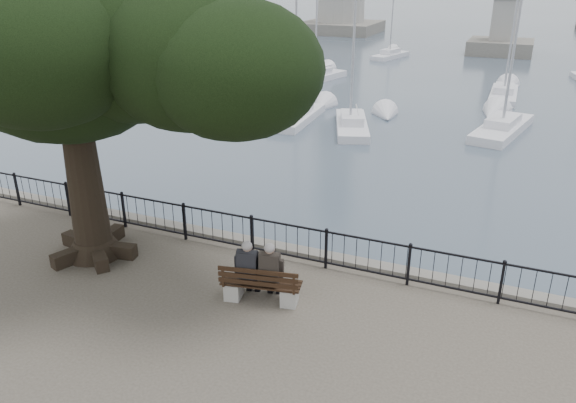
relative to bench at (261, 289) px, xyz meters
The scene contains 14 objects.
harbor 2.60m from the bench, 94.28° to the left, with size 260.00×260.00×1.20m.
railing 1.98m from the bench, 95.37° to the left, with size 22.06×0.06×1.00m.
bench is the anchor object (origin of this frame).
person_left 0.46m from the bench, behind, with size 0.50×0.78×1.47m.
person_right 0.43m from the bench, 36.02° to the left, with size 0.50×0.78×1.47m.
tree 6.52m from the bench, behind, with size 10.00×6.98×8.16m.
lion_monument 49.43m from the bench, 87.89° to the left, with size 5.84×5.84×8.66m.
sailboat_a 19.48m from the bench, 109.67° to the left, with size 1.86×5.60×10.12m.
sailboat_b 18.18m from the bench, 100.61° to the left, with size 3.25×5.68×12.29m.
sailboat_c 20.55m from the bench, 79.13° to the left, with size 2.88×6.29×11.19m.
sailboat_e 31.34m from the bench, 107.99° to the left, with size 2.99×6.05×12.50m.
sailboat_f 29.01m from the bench, 83.23° to the left, with size 1.66×5.72×11.54m.
sailboat_h 43.46m from the bench, 99.66° to the left, with size 2.66×5.25×12.20m.
sailboat_i 36.27m from the bench, 110.79° to the left, with size 1.64×5.27×10.24m.
Camera 1 is at (4.85, -8.92, 6.82)m, focal length 35.00 mm.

